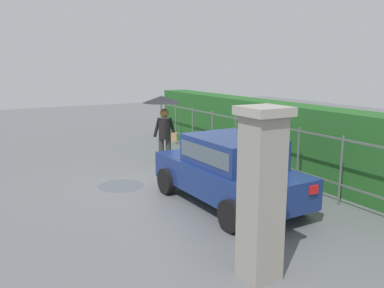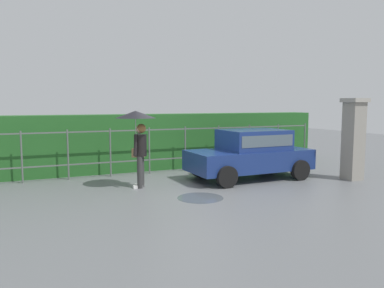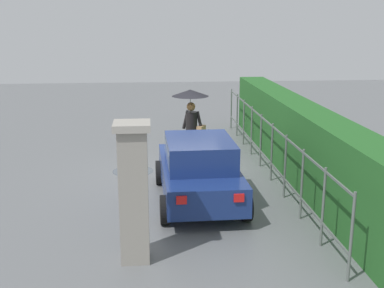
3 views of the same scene
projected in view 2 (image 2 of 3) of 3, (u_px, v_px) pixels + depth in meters
name	position (u px, v px, depth m)	size (l,w,h in m)	color
ground_plane	(193.00, 187.00, 10.34)	(40.00, 40.00, 0.00)	slate
car	(251.00, 152.00, 11.48)	(3.77, 1.92, 1.48)	navy
pedestrian	(137.00, 130.00, 10.13)	(1.07, 1.07, 2.07)	#333333
gate_pillar	(353.00, 138.00, 11.26)	(0.60, 0.60, 2.42)	gray
fence_section	(168.00, 147.00, 12.53)	(11.36, 0.05, 1.50)	#59605B
hedge_row	(159.00, 141.00, 13.29)	(12.31, 0.90, 1.90)	#235B23
puddle_near	(200.00, 198.00, 9.18)	(1.12, 1.12, 0.00)	#4C545B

